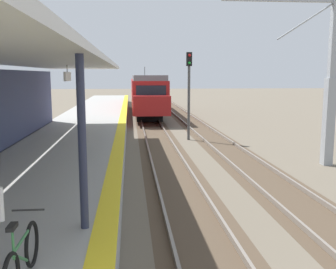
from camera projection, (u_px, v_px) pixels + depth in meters
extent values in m
cube|color=#999993|center=(72.00, 148.00, 18.60)|extent=(5.00, 80.00, 0.90)
cube|color=yellow|center=(120.00, 138.00, 18.75)|extent=(0.50, 80.00, 0.01)
cube|color=silver|center=(46.00, 61.00, 13.53)|extent=(4.40, 24.00, 0.16)
cylinder|color=#2D334C|center=(83.00, 166.00, 7.55)|extent=(0.16, 0.16, 4.27)
cube|color=white|center=(67.00, 76.00, 15.62)|extent=(0.08, 1.40, 0.36)
cylinder|color=#333333|center=(67.00, 68.00, 15.57)|extent=(0.03, 0.03, 0.27)
cube|color=#4C3D2D|center=(159.00, 142.00, 23.02)|extent=(2.34, 120.00, 0.01)
cube|color=slate|center=(146.00, 141.00, 22.94)|extent=(0.08, 120.00, 0.15)
cube|color=slate|center=(171.00, 140.00, 23.08)|extent=(0.08, 120.00, 0.15)
cube|color=#4C3D2D|center=(215.00, 141.00, 23.35)|extent=(2.34, 120.00, 0.01)
cube|color=slate|center=(204.00, 140.00, 23.27)|extent=(0.08, 120.00, 0.15)
cube|color=slate|center=(227.00, 139.00, 23.40)|extent=(0.08, 120.00, 0.15)
cube|color=maroon|center=(146.00, 93.00, 39.21)|extent=(2.90, 18.00, 2.70)
cube|color=slate|center=(146.00, 77.00, 38.98)|extent=(2.67, 18.00, 0.44)
cube|color=black|center=(151.00, 93.00, 30.27)|extent=(2.32, 0.06, 1.21)
cube|color=maroon|center=(152.00, 106.00, 29.64)|extent=(2.78, 1.60, 1.49)
cube|color=black|center=(161.00, 89.00, 39.29)|extent=(0.04, 15.84, 0.86)
cylinder|color=#333333|center=(145.00, 71.00, 42.42)|extent=(0.06, 0.06, 0.90)
cube|color=black|center=(149.00, 116.00, 33.71)|extent=(2.17, 2.20, 0.72)
cube|color=black|center=(144.00, 106.00, 45.22)|extent=(2.17, 2.20, 0.72)
cylinder|color=silver|center=(1.00, 204.00, 5.67)|extent=(0.09, 0.09, 0.50)
torus|color=black|center=(32.00, 244.00, 6.14)|extent=(0.06, 0.72, 0.72)
cylinder|color=#33723F|center=(21.00, 241.00, 5.56)|extent=(0.04, 0.95, 0.04)
cylinder|color=#33723F|center=(20.00, 258.00, 5.49)|extent=(0.04, 0.79, 0.51)
cylinder|color=#33723F|center=(13.00, 244.00, 5.17)|extent=(0.04, 0.04, 0.45)
cube|color=black|center=(12.00, 227.00, 5.14)|extent=(0.10, 0.24, 0.06)
cylinder|color=#262626|center=(28.00, 210.00, 5.95)|extent=(0.48, 0.03, 0.03)
cylinder|color=#4C4C4C|center=(189.00, 103.00, 23.42)|extent=(0.16, 0.16, 4.40)
cube|color=black|center=(189.00, 59.00, 23.03)|extent=(0.32, 0.24, 0.80)
sphere|color=red|center=(190.00, 55.00, 22.86)|extent=(0.16, 0.16, 0.16)
sphere|color=green|center=(189.00, 63.00, 22.93)|extent=(0.16, 0.16, 0.16)
cube|color=#9EA3A8|center=(329.00, 122.00, 16.87)|extent=(0.40, 0.40, 3.75)
cube|color=#9EA3A8|center=(334.00, 32.00, 16.31)|extent=(0.28, 0.28, 3.75)
cube|color=#9EA3A8|center=(279.00, 0.00, 15.89)|extent=(4.80, 0.16, 0.16)
cylinder|color=#9EA3A8|center=(307.00, 20.00, 16.12)|extent=(2.47, 0.07, 1.60)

